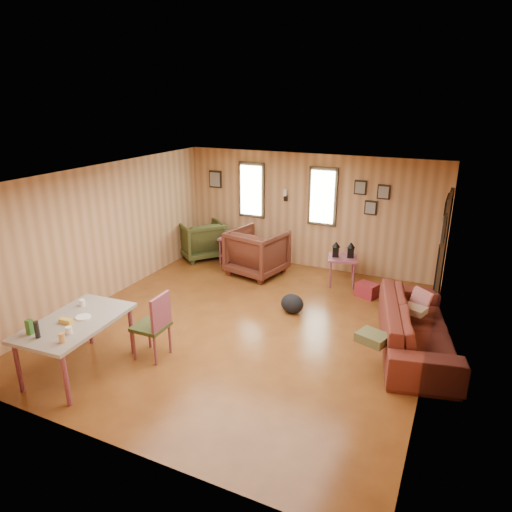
{
  "coord_description": "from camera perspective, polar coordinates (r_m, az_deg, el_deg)",
  "views": [
    {
      "loc": [
        2.93,
        -5.88,
        3.5
      ],
      "look_at": [
        0.0,
        0.4,
        1.05
      ],
      "focal_mm": 32.0,
      "sensor_mm": 36.0,
      "label": 1
    }
  ],
  "objects": [
    {
      "name": "cooler",
      "position": [
        8.61,
        13.71,
        -4.16
      ],
      "size": [
        0.44,
        0.38,
        0.26
      ],
      "rotation": [
        0.0,
        0.0,
        -0.37
      ],
      "color": "maroon",
      "rests_on": "ground"
    },
    {
      "name": "dining_chair",
      "position": [
        6.49,
        -12.53,
        -8.13
      ],
      "size": [
        0.45,
        0.45,
        0.97
      ],
      "rotation": [
        0.0,
        0.0,
        0.02
      ],
      "color": "#3B401D",
      "rests_on": "ground"
    },
    {
      "name": "dining_table",
      "position": [
        6.42,
        -21.72,
        -8.06
      ],
      "size": [
        0.98,
        1.53,
        0.97
      ],
      "rotation": [
        0.0,
        0.0,
        0.07
      ],
      "color": "gray",
      "rests_on": "ground"
    },
    {
      "name": "recliner_brown",
      "position": [
        9.29,
        0.15,
        0.76
      ],
      "size": [
        1.18,
        1.13,
        1.04
      ],
      "primitive_type": "imported",
      "rotation": [
        0.0,
        0.0,
        2.93
      ],
      "color": "#4F2417",
      "rests_on": "ground"
    },
    {
      "name": "recliner_green",
      "position": [
        10.37,
        -6.91,
        2.29
      ],
      "size": [
        1.21,
        1.22,
        0.92
      ],
      "primitive_type": "imported",
      "rotation": [
        0.0,
        0.0,
        -2.25
      ],
      "color": "#3B401D",
      "rests_on": "ground"
    },
    {
      "name": "sofa_pillows",
      "position": [
        6.81,
        17.19,
        -7.62
      ],
      "size": [
        0.86,
        1.67,
        0.34
      ],
      "rotation": [
        0.0,
        0.0,
        -0.33
      ],
      "color": "#4F4F2C",
      "rests_on": "sofa"
    },
    {
      "name": "room",
      "position": [
        7.12,
        0.81,
        0.68
      ],
      "size": [
        5.54,
        6.04,
        2.44
      ],
      "color": "brown",
      "rests_on": "ground"
    },
    {
      "name": "sofa",
      "position": [
        6.98,
        19.55,
        -7.44
      ],
      "size": [
        1.22,
        2.51,
        0.94
      ],
      "primitive_type": "imported",
      "rotation": [
        0.0,
        0.0,
        1.8
      ],
      "color": "maroon",
      "rests_on": "ground"
    },
    {
      "name": "end_table",
      "position": [
        9.99,
        -2.81,
        1.38
      ],
      "size": [
        0.59,
        0.55,
        0.71
      ],
      "rotation": [
        0.0,
        0.0,
        0.07
      ],
      "color": "#954252",
      "rests_on": "ground"
    },
    {
      "name": "side_table",
      "position": [
        8.91,
        10.8,
        0.05
      ],
      "size": [
        0.66,
        0.66,
        0.87
      ],
      "rotation": [
        0.0,
        0.0,
        0.26
      ],
      "color": "#954252",
      "rests_on": "ground"
    },
    {
      "name": "backpack",
      "position": [
        7.77,
        4.54,
        -5.97
      ],
      "size": [
        0.43,
        0.35,
        0.34
      ],
      "rotation": [
        0.0,
        0.0,
        -0.15
      ],
      "color": "black",
      "rests_on": "ground"
    }
  ]
}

